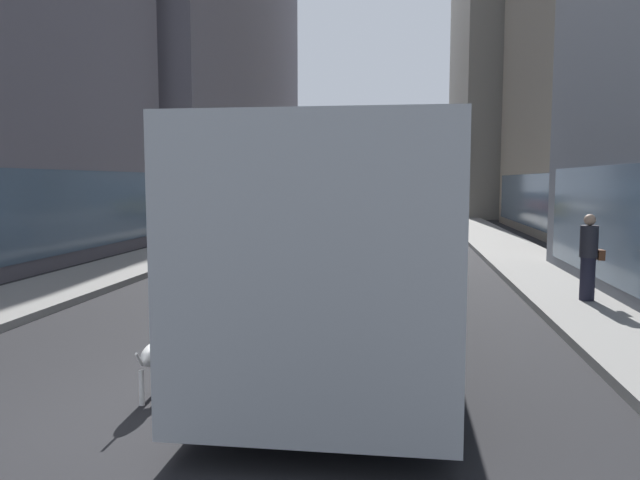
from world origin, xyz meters
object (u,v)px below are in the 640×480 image
object	(u,v)px
transit_bus	(357,222)
car_silver_sedan	(310,229)
car_blue_hatchback	(380,228)
pedestrian_with_handbag	(589,257)
car_grey_wagon	(413,201)
car_yellow_taxi	(391,206)
car_red_coupe	(414,203)
dalmatian_dog	(157,353)
car_white_van	(324,208)

from	to	relation	value
transit_bus	car_silver_sedan	distance (m)	10.60
car_blue_hatchback	pedestrian_with_handbag	bearing A→B (deg)	-64.18
transit_bus	car_silver_sedan	bearing A→B (deg)	103.14
car_grey_wagon	car_yellow_taxi	size ratio (longest dim) A/B	1.10
pedestrian_with_handbag	car_red_coupe	bearing A→B (deg)	94.78
car_yellow_taxi	car_blue_hatchback	bearing A→B (deg)	-90.00
car_red_coupe	dalmatian_dog	world-z (taller)	car_red_coupe
car_red_coupe	pedestrian_with_handbag	size ratio (longest dim) A/B	2.75
car_grey_wagon	car_blue_hatchback	xyz separation A→B (m)	(-1.60, -30.47, -0.01)
car_red_coupe	car_white_van	xyz separation A→B (m)	(-5.60, -8.89, -0.00)
car_yellow_taxi	car_red_coupe	bearing A→B (deg)	71.72
car_white_van	dalmatian_dog	world-z (taller)	car_white_van
car_white_van	car_grey_wagon	xyz separation A→B (m)	(5.60, 15.06, 0.00)
car_white_van	pedestrian_with_handbag	size ratio (longest dim) A/B	2.75
transit_bus	pedestrian_with_handbag	xyz separation A→B (m)	(4.39, 1.91, -0.76)
transit_bus	car_blue_hatchback	bearing A→B (deg)	90.00
car_white_van	pedestrian_with_handbag	xyz separation A→B (m)	(8.39, -24.48, 0.19)
car_white_van	car_silver_sedan	bearing A→B (deg)	-84.33
car_red_coupe	pedestrian_with_handbag	distance (m)	33.49
car_silver_sedan	car_blue_hatchback	xyz separation A→B (m)	(2.40, 0.70, -0.00)
car_blue_hatchback	dalmatian_dog	world-z (taller)	car_blue_hatchback
dalmatian_dog	car_white_van	bearing A→B (deg)	93.79
car_silver_sedan	car_blue_hatchback	distance (m)	2.50
transit_bus	car_yellow_taxi	world-z (taller)	transit_bus
dalmatian_dog	pedestrian_with_handbag	distance (m)	8.67
pedestrian_with_handbag	car_grey_wagon	bearing A→B (deg)	94.03
car_grey_wagon	pedestrian_with_handbag	xyz separation A→B (m)	(2.79, -39.55, 0.19)
car_blue_hatchback	transit_bus	bearing A→B (deg)	-90.00
car_red_coupe	dalmatian_dog	bearing A→B (deg)	-95.23
car_blue_hatchback	car_white_van	bearing A→B (deg)	104.55
car_blue_hatchback	car_silver_sedan	bearing A→B (deg)	-163.67
car_blue_hatchback	car_yellow_taxi	bearing A→B (deg)	90.00
car_silver_sedan	car_blue_hatchback	size ratio (longest dim) A/B	1.22
dalmatian_dog	car_blue_hatchback	bearing A→B (deg)	82.41
car_grey_wagon	dalmatian_dog	distance (m)	45.55
car_blue_hatchback	pedestrian_with_handbag	xyz separation A→B (m)	(4.39, -9.07, 0.19)
car_silver_sedan	pedestrian_with_handbag	bearing A→B (deg)	-50.95
car_red_coupe	car_grey_wagon	distance (m)	6.17
car_red_coupe	car_yellow_taxi	world-z (taller)	same
car_red_coupe	car_blue_hatchback	world-z (taller)	same
car_grey_wagon	car_blue_hatchback	distance (m)	30.52
transit_bus	car_white_van	distance (m)	26.71
car_silver_sedan	car_grey_wagon	distance (m)	31.43
car_red_coupe	dalmatian_dog	size ratio (longest dim) A/B	4.83
car_white_van	car_grey_wagon	bearing A→B (deg)	69.61
car_yellow_taxi	dalmatian_dog	bearing A→B (deg)	-93.31
car_blue_hatchback	dalmatian_dog	xyz separation A→B (m)	(-1.99, -14.93, -0.31)
transit_bus	car_white_van	xyz separation A→B (m)	(-4.00, 26.39, -0.95)
car_white_van	car_yellow_taxi	world-z (taller)	same
car_white_van	dalmatian_dog	size ratio (longest dim) A/B	4.83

